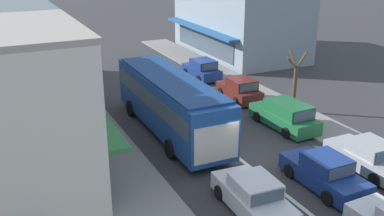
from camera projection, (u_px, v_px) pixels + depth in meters
ground_plane at (241, 160)px, 22.03m from camera, size 140.00×140.00×0.00m
lane_centre_line at (204, 131)px, 25.41m from camera, size 0.20×28.00×0.01m
sidewalk_left at (76, 138)px, 24.32m from camera, size 5.20×44.00×0.14m
kerb_right at (274, 103)px, 29.59m from camera, size 2.80×44.00×0.12m
shopfront_corner_near at (7, 116)px, 17.88m from camera, size 7.24×7.41×7.08m
building_right_far at (239, 14)px, 41.71m from camera, size 8.37×13.36×7.53m
city_bus at (170, 100)px, 24.59m from camera, size 2.82×10.88×3.23m
sedan_behind_bus_near at (253, 196)px, 17.63m from camera, size 2.05×4.28×1.47m
sedan_queue_gap_filler at (324, 173)px, 19.43m from camera, size 1.91×4.21×1.47m
parked_sedan_kerb_front at (369, 157)px, 20.83m from camera, size 1.91×4.21×1.47m
parked_wagon_kerb_second at (285, 115)px, 25.60m from camera, size 2.06×4.56×1.58m
parked_hatchback_kerb_third at (240, 90)px, 30.11m from camera, size 1.91×3.75×1.54m
parked_hatchback_kerb_rear at (202, 70)px, 34.85m from camera, size 1.91×3.75×1.54m
traffic_light_downstreet at (81, 44)px, 33.42m from camera, size 0.32×0.24×4.20m
street_tree_right at (295, 83)px, 27.62m from camera, size 1.49×1.73×4.00m
pedestrian_with_handbag_near at (90, 90)px, 29.00m from camera, size 0.38×0.65×1.63m
pedestrian_browsing_midblock at (94, 102)px, 26.85m from camera, size 0.57×0.53×1.63m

